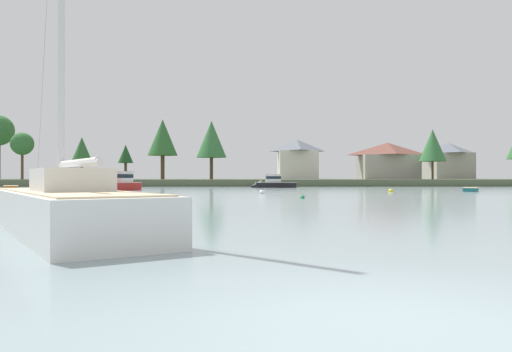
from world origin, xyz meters
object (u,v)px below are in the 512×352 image
Objects in this scene: dinghy_orange at (11,188)px; sailboat_white at (68,221)px; dinghy_teal at (471,190)px; mooring_buoy_green at (302,197)px; cruiser_black at (271,184)px; mooring_buoy_white at (262,193)px; mooring_buoy_yellow at (391,191)px; dinghy_green at (109,202)px; cruiser_red at (123,186)px.

dinghy_orange is 0.28× the size of sailboat_white.
dinghy_teal is 25.96m from mooring_buoy_green.
cruiser_black is 17.55× the size of mooring_buoy_green.
mooring_buoy_white is 1.49× the size of mooring_buoy_green.
dinghy_orange is 7.43× the size of mooring_buoy_white.
dinghy_green is at bearing -133.31° from mooring_buoy_yellow.
cruiser_black reaches higher than mooring_buoy_green.
mooring_buoy_green is at bearing -50.63° from cruiser_red.
sailboat_white reaches higher than mooring_buoy_yellow.
sailboat_white is 23.45m from mooring_buoy_green.
dinghy_teal is 0.90× the size of dinghy_green.
mooring_buoy_yellow is 1.38× the size of mooring_buoy_green.
mooring_buoy_white is at bearing -32.49° from dinghy_orange.
cruiser_black is 11.77× the size of mooring_buoy_white.
dinghy_teal is at bearing -13.56° from dinghy_orange.
mooring_buoy_white is 10.02m from mooring_buoy_green.
dinghy_green is 13.87m from sailboat_white.
dinghy_green reaches higher than mooring_buoy_green.
cruiser_black reaches higher than dinghy_teal.
sailboat_white is at bearing -111.69° from mooring_buoy_green.
dinghy_green is (23.42, -38.35, 0.00)m from dinghy_orange.
sailboat_white is at bearing -126.02° from dinghy_teal.
cruiser_black is 59.01m from sailboat_white.
dinghy_teal is 38.10m from cruiser_red.
sailboat_white is at bearing -117.54° from mooring_buoy_yellow.
sailboat_white reaches higher than dinghy_orange.
mooring_buoy_green is (18.18, -22.16, -0.47)m from cruiser_red.
dinghy_orange reaches higher than mooring_buoy_yellow.
cruiser_black reaches higher than cruiser_red.
dinghy_orange is (-16.61, 8.00, -0.39)m from cruiser_red.
dinghy_orange is 8.01× the size of mooring_buoy_yellow.
sailboat_white reaches higher than mooring_buoy_white.
cruiser_black is 0.44× the size of sailboat_white.
dinghy_green is at bearing -140.80° from dinghy_teal.
sailboat_white is 41.56m from mooring_buoy_yellow.
cruiser_red is 1.95× the size of dinghy_green.
dinghy_orange is at bearing 161.58° from mooring_buoy_yellow.
sailboat_white is 26.48× the size of mooring_buoy_white.
dinghy_teal reaches higher than mooring_buoy_green.
cruiser_black is at bearing 117.43° from mooring_buoy_yellow.
cruiser_black reaches higher than mooring_buoy_white.
dinghy_teal reaches higher than mooring_buoy_yellow.
sailboat_white is (-28.24, -38.84, 0.17)m from dinghy_teal.
mooring_buoy_white is at bearing -38.75° from cruiser_red.
dinghy_orange is 38.14m from mooring_buoy_white.
sailboat_white is at bearing -63.30° from dinghy_orange.
cruiser_red is at bearing 166.11° from mooring_buoy_yellow.
mooring_buoy_white is at bearing 63.91° from dinghy_green.
dinghy_orange reaches higher than mooring_buoy_green.
mooring_buoy_yellow is (21.91, 23.25, -0.06)m from dinghy_green.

